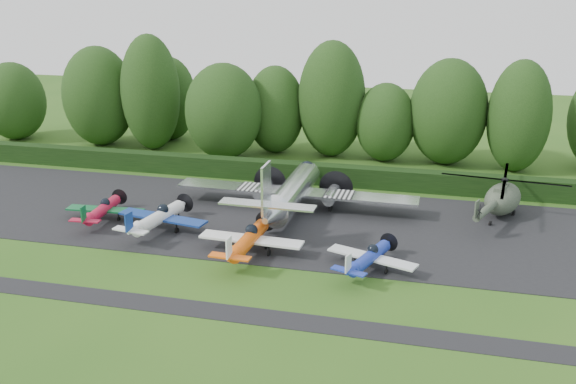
% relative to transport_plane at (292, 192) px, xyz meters
% --- Properties ---
extents(ground, '(160.00, 160.00, 0.00)m').
position_rel_transport_plane_xyz_m(ground, '(-3.37, -12.02, -1.94)').
color(ground, '#2A5618').
rests_on(ground, ground).
extents(apron, '(70.00, 18.00, 0.01)m').
position_rel_transport_plane_xyz_m(apron, '(-3.37, -2.02, -1.94)').
color(apron, black).
rests_on(apron, ground).
extents(taxiway_verge, '(70.00, 2.00, 0.00)m').
position_rel_transport_plane_xyz_m(taxiway_verge, '(-3.37, -18.02, -1.94)').
color(taxiway_verge, black).
rests_on(taxiway_verge, ground).
extents(hedgerow, '(90.00, 1.60, 2.00)m').
position_rel_transport_plane_xyz_m(hedgerow, '(-3.37, 8.98, -1.94)').
color(hedgerow, black).
rests_on(hedgerow, ground).
extents(transport_plane, '(21.74, 16.67, 6.97)m').
position_rel_transport_plane_xyz_m(transport_plane, '(0.00, 0.00, 0.00)').
color(transport_plane, white).
rests_on(transport_plane, ground).
extents(light_plane_red, '(6.72, 7.06, 2.58)m').
position_rel_transport_plane_xyz_m(light_plane_red, '(-15.12, -5.66, -0.87)').
color(light_plane_red, '#B31030').
rests_on(light_plane_red, ground).
extents(light_plane_white, '(7.78, 8.18, 2.99)m').
position_rel_transport_plane_xyz_m(light_plane_white, '(-9.52, -6.67, -0.70)').
color(light_plane_white, white).
rests_on(light_plane_white, ground).
extents(light_plane_orange, '(7.94, 8.35, 3.05)m').
position_rel_transport_plane_xyz_m(light_plane_orange, '(-1.06, -9.41, -0.67)').
color(light_plane_orange, '#F55C0E').
rests_on(light_plane_orange, ground).
extents(light_plane_blue, '(6.60, 6.94, 2.54)m').
position_rel_transport_plane_xyz_m(light_plane_blue, '(7.97, -9.99, -0.89)').
color(light_plane_blue, '#1B31A5').
rests_on(light_plane_blue, ground).
extents(helicopter, '(10.60, 12.41, 3.41)m').
position_rel_transport_plane_xyz_m(helicopter, '(17.84, 3.61, -0.11)').
color(helicopter, '#374233').
rests_on(helicopter, ground).
extents(tree_0, '(6.58, 6.58, 8.76)m').
position_rel_transport_plane_xyz_m(tree_0, '(6.16, 19.05, 2.43)').
color(tree_0, black).
rests_on(tree_0, ground).
extents(tree_1, '(6.83, 6.83, 10.17)m').
position_rel_transport_plane_xyz_m(tree_1, '(-6.65, 19.63, 3.13)').
color(tree_1, black).
rests_on(tree_1, ground).
extents(tree_2, '(6.49, 6.49, 11.85)m').
position_rel_transport_plane_xyz_m(tree_2, '(20.02, 18.15, 3.97)').
color(tree_2, black).
rests_on(tree_2, ground).
extents(tree_3, '(8.37, 8.37, 11.59)m').
position_rel_transport_plane_xyz_m(tree_3, '(12.85, 19.42, 3.84)').
color(tree_3, black).
rests_on(tree_3, ground).
extents(tree_4, '(7.87, 7.87, 9.73)m').
position_rel_transport_plane_xyz_m(tree_4, '(-40.26, 18.05, 2.91)').
color(tree_4, black).
rests_on(tree_4, ground).
extents(tree_5, '(8.59, 8.59, 12.01)m').
position_rel_transport_plane_xyz_m(tree_5, '(-28.31, 18.07, 4.05)').
color(tree_5, black).
rests_on(tree_5, ground).
extents(tree_6, '(7.63, 7.63, 13.16)m').
position_rel_transport_plane_xyz_m(tree_6, '(-0.03, 19.59, 4.63)').
color(tree_6, black).
rests_on(tree_6, ground).
extents(tree_8, '(6.71, 6.71, 10.41)m').
position_rel_transport_plane_xyz_m(tree_8, '(-21.12, 22.62, 3.25)').
color(tree_8, black).
rests_on(tree_8, ground).
extents(tree_10, '(8.70, 8.70, 10.80)m').
position_rel_transport_plane_xyz_m(tree_10, '(-11.62, 15.79, 3.45)').
color(tree_10, black).
rests_on(tree_10, ground).
extents(tree_11, '(6.90, 6.90, 13.59)m').
position_rel_transport_plane_xyz_m(tree_11, '(-21.25, 17.61, 4.84)').
color(tree_11, black).
rests_on(tree_11, ground).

